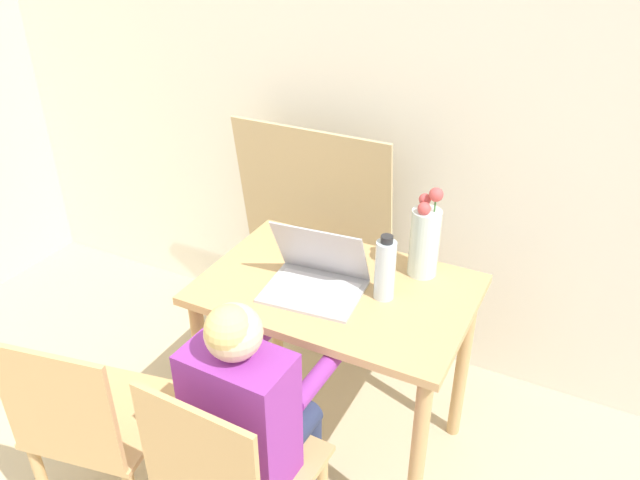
% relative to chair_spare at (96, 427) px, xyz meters
% --- Properties ---
extents(wall_back, '(6.40, 0.05, 2.50)m').
position_rel_chair_spare_xyz_m(wall_back, '(0.57, 1.39, 0.80)').
color(wall_back, white).
rests_on(wall_back, ground_plane).
extents(dining_table, '(0.93, 0.63, 0.75)m').
position_rel_chair_spare_xyz_m(dining_table, '(0.53, 0.67, 0.18)').
color(dining_table, tan).
rests_on(dining_table, ground_plane).
extents(chair_spare, '(0.47, 0.47, 0.86)m').
position_rel_chair_spare_xyz_m(chair_spare, '(0.00, 0.00, 0.00)').
color(chair_spare, tan).
rests_on(chair_spare, ground_plane).
extents(person_seated, '(0.32, 0.43, 1.04)m').
position_rel_chair_spare_xyz_m(person_seated, '(0.51, 0.14, 0.19)').
color(person_seated, purple).
rests_on(person_seated, ground_plane).
extents(laptop, '(0.35, 0.29, 0.24)m').
position_rel_chair_spare_xyz_m(laptop, '(0.47, 0.63, 0.36)').
color(laptop, '#B2B2B7').
rests_on(laptop, dining_table).
extents(flower_vase, '(0.10, 0.10, 0.34)m').
position_rel_chair_spare_xyz_m(flower_vase, '(0.76, 0.88, 0.44)').
color(flower_vase, silver).
rests_on(flower_vase, dining_table).
extents(water_bottle, '(0.07, 0.07, 0.23)m').
position_rel_chair_spare_xyz_m(water_bottle, '(0.70, 0.68, 0.41)').
color(water_bottle, silver).
rests_on(water_bottle, dining_table).
extents(cardboard_panel, '(0.74, 0.17, 1.10)m').
position_rel_chair_spare_xyz_m(cardboard_panel, '(0.15, 1.25, 0.10)').
color(cardboard_panel, tan).
rests_on(cardboard_panel, ground_plane).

